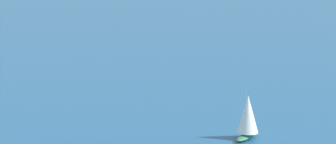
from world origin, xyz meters
name	(u,v)px	position (x,y,z in m)	size (l,w,h in m)	color
sailboat_inshore	(248,116)	(9.07, -47.31, 6.31)	(6.33, 10.91, 13.82)	#33704C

